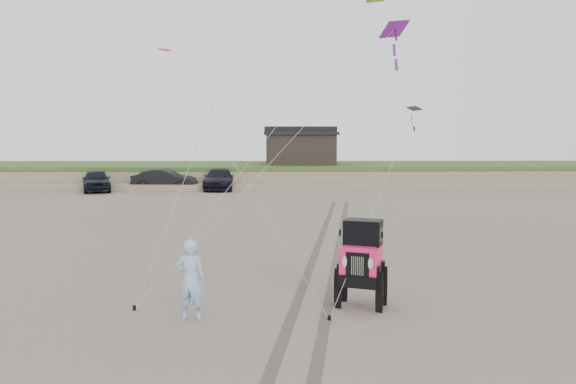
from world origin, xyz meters
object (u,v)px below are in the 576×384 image
cabin (301,147)px  man (191,280)px  truck_b (165,180)px  truck_c (219,179)px  truck_a (96,180)px  jeep (361,273)px

cabin → man: 37.73m
truck_b → man: bearing=-163.5°
man → truck_b: bearing=-70.2°
man → truck_c: bearing=-77.8°
truck_a → truck_b: bearing=-9.4°
cabin → truck_b: (-10.86, -6.19, -2.42)m
cabin → truck_a: (-15.88, -7.09, -2.40)m
cabin → truck_c: size_ratio=1.14×
truck_a → jeep: size_ratio=1.06×
truck_c → man: size_ratio=3.00×
man → jeep: bearing=-160.3°
truck_a → truck_c: (9.23, 1.36, -0.02)m
truck_a → cabin: bearing=4.5°
truck_a → truck_c: size_ratio=0.87×
cabin → jeep: bearing=-89.8°
truck_c → man: 31.86m
cabin → truck_b: size_ratio=1.29×
cabin → jeep: size_ratio=1.39×
truck_b → truck_c: 4.24m
truck_a → truck_c: 9.33m
truck_a → truck_c: truck_a is taller
jeep → man: bearing=-147.3°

